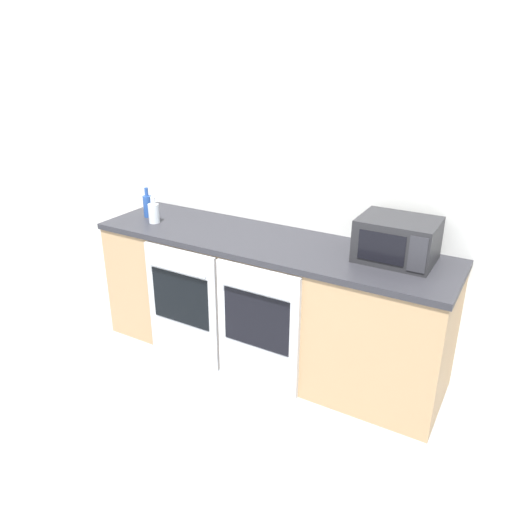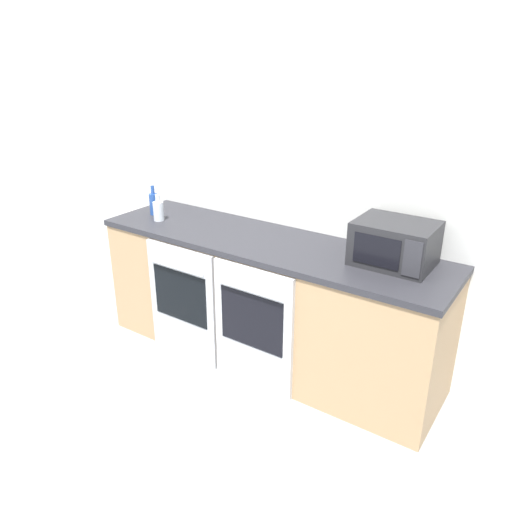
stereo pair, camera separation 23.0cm
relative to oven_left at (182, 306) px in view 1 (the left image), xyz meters
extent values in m
cube|color=silver|center=(0.49, 0.70, 0.87)|extent=(10.00, 0.06, 2.60)
cube|color=tan|center=(0.49, 0.34, 0.00)|extent=(2.46, 0.65, 0.86)
cube|color=#28282D|center=(0.49, 0.34, 0.45)|extent=(2.49, 0.67, 0.04)
cube|color=#B7BABF|center=(0.00, 0.00, -0.01)|extent=(0.59, 0.03, 0.85)
cube|color=black|center=(0.00, -0.02, 0.06)|extent=(0.47, 0.01, 0.38)
cylinder|color=#B7BABF|center=(0.00, -0.04, 0.28)|extent=(0.48, 0.02, 0.02)
cube|color=silver|center=(0.61, 0.00, -0.01)|extent=(0.59, 0.03, 0.85)
cube|color=black|center=(0.61, -0.02, 0.06)|extent=(0.47, 0.01, 0.38)
cylinder|color=silver|center=(0.61, -0.04, 0.28)|extent=(0.48, 0.02, 0.02)
cube|color=#232326|center=(1.32, 0.44, 0.60)|extent=(0.45, 0.36, 0.26)
cube|color=black|center=(1.28, 0.25, 0.60)|extent=(0.27, 0.01, 0.18)
cube|color=#2D2D33|center=(1.48, 0.25, 0.60)|extent=(0.10, 0.01, 0.21)
cylinder|color=#234793|center=(-0.54, 0.32, 0.55)|extent=(0.06, 0.06, 0.16)
cylinder|color=#234793|center=(-0.54, 0.32, 0.66)|extent=(0.03, 0.03, 0.06)
cylinder|color=silver|center=(-0.41, 0.24, 0.54)|extent=(0.08, 0.08, 0.14)
cylinder|color=silver|center=(-0.41, 0.24, 0.64)|extent=(0.03, 0.03, 0.05)
camera|label=1|loc=(1.99, -2.39, 1.65)|focal=35.00mm
camera|label=2|loc=(2.19, -2.27, 1.65)|focal=35.00mm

